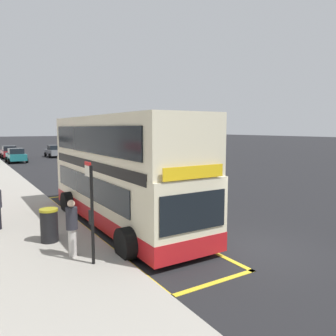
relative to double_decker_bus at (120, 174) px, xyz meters
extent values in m
plane|color=black|center=(2.46, 26.94, -2.06)|extent=(260.00, 260.00, 0.00)
cube|color=beige|center=(0.01, 0.01, -0.71)|extent=(2.53, 10.14, 2.30)
cube|color=beige|center=(0.01, 0.01, 1.39)|extent=(2.51, 9.94, 1.90)
cube|color=red|center=(0.01, 0.01, -1.56)|extent=(2.55, 10.16, 0.60)
cube|color=black|center=(0.01, 0.01, 0.46)|extent=(2.56, 9.33, 0.36)
cube|color=black|center=(-1.28, 0.41, -0.41)|extent=(0.04, 8.11, 0.90)
cube|color=black|center=(-1.28, 0.01, 1.44)|extent=(0.04, 8.92, 1.00)
cube|color=black|center=(0.01, -5.08, -0.46)|extent=(2.23, 0.04, 1.10)
cube|color=yellow|center=(0.01, -5.08, 0.66)|extent=(2.03, 0.04, 0.36)
cylinder|color=black|center=(-1.35, -3.64, -1.56)|extent=(0.56, 1.00, 1.00)
cylinder|color=black|center=(1.36, -3.64, -1.56)|extent=(0.56, 1.00, 1.00)
cylinder|color=black|center=(-1.35, 2.80, -1.56)|extent=(0.56, 1.00, 1.00)
cylinder|color=black|center=(1.36, 2.80, -1.56)|extent=(0.56, 1.00, 1.00)
cube|color=yellow|center=(-1.46, 0.28, -2.06)|extent=(0.16, 13.09, 0.01)
cube|color=yellow|center=(1.20, 0.28, -2.06)|extent=(0.16, 13.09, 0.01)
cube|color=yellow|center=(-0.13, -6.19, -2.06)|extent=(2.82, 0.16, 0.01)
cube|color=yellow|center=(-0.13, 6.74, -2.06)|extent=(2.82, 0.16, 0.01)
cylinder|color=black|center=(-2.46, -3.70, -0.53)|extent=(0.09, 0.09, 2.79)
cube|color=silver|center=(-2.46, -3.45, 0.68)|extent=(0.05, 0.42, 0.30)
cube|color=red|center=(-2.46, -3.45, 0.88)|extent=(0.05, 0.42, 0.10)
cube|color=black|center=(-2.46, -3.60, -0.62)|extent=(0.06, 0.28, 0.40)
cube|color=maroon|center=(-0.22, 35.22, -1.40)|extent=(1.76, 4.20, 0.72)
cube|color=black|center=(-0.22, 35.12, -0.74)|extent=(1.52, 1.90, 0.60)
cylinder|color=black|center=(-1.16, 36.53, -1.76)|extent=(0.22, 0.60, 0.60)
cylinder|color=black|center=(0.71, 36.53, -1.76)|extent=(0.22, 0.60, 0.60)
cylinder|color=black|center=(-1.16, 33.92, -1.76)|extent=(0.22, 0.60, 0.60)
cylinder|color=black|center=(0.71, 33.92, -1.76)|extent=(0.22, 0.60, 0.60)
cube|color=slate|center=(5.22, 33.89, -1.40)|extent=(1.76, 4.20, 0.72)
cube|color=black|center=(5.22, 33.79, -0.74)|extent=(1.52, 1.90, 0.60)
cylinder|color=black|center=(4.28, 35.20, -1.76)|extent=(0.22, 0.60, 0.60)
cylinder|color=black|center=(6.15, 35.20, -1.76)|extent=(0.22, 0.60, 0.60)
cylinder|color=black|center=(4.28, 32.59, -1.76)|extent=(0.22, 0.60, 0.60)
cylinder|color=black|center=(6.15, 32.59, -1.76)|extent=(0.22, 0.60, 0.60)
cube|color=#196066|center=(-0.22, 28.96, -1.40)|extent=(1.76, 4.20, 0.72)
cube|color=black|center=(-0.22, 28.86, -0.74)|extent=(1.52, 1.90, 0.60)
cylinder|color=black|center=(-1.15, 30.27, -1.76)|extent=(0.22, 0.60, 0.60)
cylinder|color=black|center=(0.72, 30.27, -1.76)|extent=(0.22, 0.60, 0.60)
cylinder|color=black|center=(-1.15, 27.66, -1.76)|extent=(0.22, 0.60, 0.60)
cylinder|color=black|center=(0.72, 27.66, -1.76)|extent=(0.22, 0.60, 0.60)
cylinder|color=#B7B2AD|center=(-2.79, -2.83, -1.51)|extent=(0.24, 0.24, 0.83)
cylinder|color=#26262D|center=(-2.79, -2.83, -0.77)|extent=(0.34, 0.34, 0.66)
sphere|color=beige|center=(-2.79, -2.83, -0.33)|extent=(0.22, 0.22, 0.22)
cylinder|color=black|center=(-3.09, -1.16, -1.40)|extent=(0.57, 0.57, 1.05)
cylinder|color=#A5991E|center=(-3.09, -1.16, -0.84)|extent=(0.60, 0.60, 0.08)
camera|label=1|loc=(-5.39, -12.36, 1.87)|focal=35.30mm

